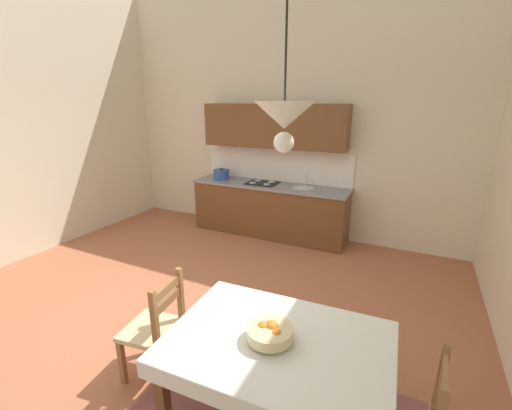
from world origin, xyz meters
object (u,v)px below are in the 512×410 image
at_px(dining_chair_tv_side, 156,329).
at_px(pendant_lamp, 284,117).
at_px(fruit_bowl, 270,332).
at_px(dining_table, 277,355).
at_px(kitchen_cabinetry, 270,186).

relative_size(dining_chair_tv_side, pendant_lamp, 1.16).
height_order(dining_chair_tv_side, fruit_bowl, dining_chair_tv_side).
relative_size(fruit_bowl, pendant_lamp, 0.37).
relative_size(dining_table, pendant_lamp, 1.84).
height_order(kitchen_cabinetry, pendant_lamp, pendant_lamp).
bearing_deg(fruit_bowl, kitchen_cabinetry, 113.74).
bearing_deg(dining_chair_tv_side, kitchen_cabinetry, 97.77).
bearing_deg(dining_chair_tv_side, dining_table, -1.91).
bearing_deg(pendant_lamp, dining_table, 133.73).
bearing_deg(dining_table, dining_chair_tv_side, 178.09).
height_order(kitchen_cabinetry, fruit_bowl, kitchen_cabinetry).
bearing_deg(fruit_bowl, dining_chair_tv_side, 176.61).
height_order(kitchen_cabinetry, dining_table, kitchen_cabinetry).
xyz_separation_m(dining_chair_tv_side, fruit_bowl, (1.04, -0.06, 0.37)).
xyz_separation_m(dining_table, pendant_lamp, (0.01, -0.01, 1.51)).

